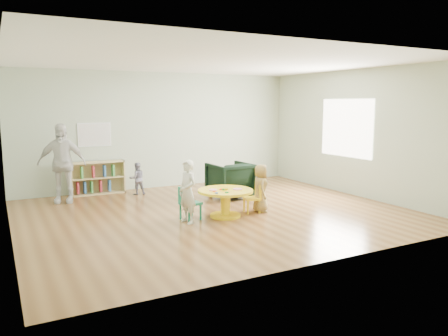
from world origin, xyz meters
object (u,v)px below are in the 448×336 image
activity_table (225,198)px  armchair (230,180)px  child_right (261,188)px  kid_chair_left (188,202)px  toddler (137,179)px  adult_caretaker (62,163)px  bookshelf (97,178)px  child_left (188,192)px  kid_chair_right (254,197)px

activity_table → armchair: armchair is taller
activity_table → child_right: bearing=0.8°
kid_chair_left → child_right: bearing=72.8°
armchair → child_right: child_right is taller
toddler → kid_chair_left: bearing=95.6°
kid_chair_left → adult_caretaker: (-1.76, 2.52, 0.51)m
kid_chair_left → adult_caretaker: bearing=-158.7°
bookshelf → child_left: child_left is taller
activity_table → toddler: bearing=107.4°
armchair → adult_caretaker: adult_caretaker is taller
armchair → child_right: 1.40m
child_right → adult_caretaker: 4.16m
kid_chair_right → bookshelf: 3.89m
toddler → bookshelf: bearing=-31.1°
activity_table → kid_chair_right: activity_table is taller
child_right → armchair: bearing=19.5°
armchair → adult_caretaker: bearing=-22.9°
kid_chair_right → activity_table: bearing=106.1°
armchair → child_left: bearing=39.3°
kid_chair_right → adult_caretaker: size_ratio=0.33×
activity_table → bookshelf: (-1.63, 3.20, 0.02)m
child_right → toddler: bearing=54.7°
kid_chair_left → bookshelf: size_ratio=0.50×
child_right → kid_chair_left: bearing=110.2°
armchair → toddler: 2.13m
bookshelf → child_right: (2.39, -3.19, 0.09)m
activity_table → kid_chair_right: bearing=3.9°
activity_table → adult_caretaker: adult_caretaker is taller
toddler → adult_caretaker: bearing=4.2°
child_right → activity_table: bearing=114.5°
kid_chair_left → adult_caretaker: adult_caretaker is taller
child_left → toddler: bearing=169.6°
activity_table → kid_chair_left: kid_chair_left is taller
child_right → adult_caretaker: (-3.21, 2.61, 0.37)m
bookshelf → adult_caretaker: (-0.82, -0.58, 0.46)m
bookshelf → child_right: size_ratio=1.31×
child_left → adult_caretaker: size_ratio=0.66×
kid_chair_right → armchair: 1.39m
activity_table → toddler: (-0.84, 2.68, 0.02)m
activity_table → adult_caretaker: (-2.45, 2.62, 0.48)m
kid_chair_left → toddler: (-0.15, 2.58, 0.05)m
kid_chair_left → activity_table: bearing=68.1°
activity_table → child_left: bearing=-175.0°
kid_chair_right → bookshelf: (-2.27, 3.16, 0.08)m
bookshelf → child_right: bearing=-53.1°
kid_chair_left → toddler: toddler is taller
activity_table → toddler: toddler is taller
activity_table → child_right: size_ratio=1.10×
bookshelf → adult_caretaker: size_ratio=0.73×
activity_table → child_right: child_right is taller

